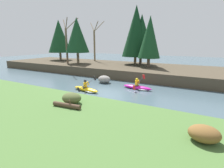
# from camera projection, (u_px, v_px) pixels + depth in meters

# --- Properties ---
(ground_plane) EXTENTS (90.00, 90.00, 0.00)m
(ground_plane) POSITION_uv_depth(u_px,v_px,m) (104.00, 93.00, 14.23)
(ground_plane) COLOR #425660
(riverbank_near) EXTENTS (44.00, 6.76, 0.72)m
(riverbank_near) POSITION_uv_depth(u_px,v_px,m) (39.00, 117.00, 8.85)
(riverbank_near) COLOR #476B33
(riverbank_near) RESTS_ON ground
(riverbank_far) EXTENTS (44.00, 9.03, 1.09)m
(riverbank_far) POSITION_uv_depth(u_px,v_px,m) (143.00, 71.00, 22.22)
(riverbank_far) COLOR #473D2D
(riverbank_far) RESTS_ON ground
(conifer_tree_far_left) EXTENTS (3.76, 3.76, 6.60)m
(conifer_tree_far_left) POSITION_uv_depth(u_px,v_px,m) (59.00, 36.00, 29.19)
(conifer_tree_far_left) COLOR #7A664C
(conifer_tree_far_left) RESTS_ON riverbank_far
(conifer_tree_left) EXTENTS (3.33, 3.33, 6.36)m
(conifer_tree_left) POSITION_uv_depth(u_px,v_px,m) (77.00, 35.00, 24.34)
(conifer_tree_left) COLOR #7A664C
(conifer_tree_left) RESTS_ON riverbank_far
(conifer_tree_mid_left) EXTENTS (3.67, 3.67, 7.72)m
(conifer_tree_mid_left) POSITION_uv_depth(u_px,v_px,m) (136.00, 31.00, 23.15)
(conifer_tree_mid_left) COLOR #7A664C
(conifer_tree_mid_left) RESTS_ON riverbank_far
(conifer_tree_centre) EXTENTS (3.21, 3.21, 6.57)m
(conifer_tree_centre) POSITION_uv_depth(u_px,v_px,m) (141.00, 34.00, 23.21)
(conifer_tree_centre) COLOR brown
(conifer_tree_centre) RESTS_ON riverbank_far
(conifer_tree_mid_right) EXTENTS (2.65, 2.65, 6.03)m
(conifer_tree_mid_right) POSITION_uv_depth(u_px,v_px,m) (150.00, 37.00, 20.58)
(conifer_tree_mid_right) COLOR brown
(conifer_tree_mid_right) RESTS_ON riverbank_far
(bare_tree_upstream) EXTENTS (3.56, 3.52, 6.46)m
(bare_tree_upstream) POSITION_uv_depth(u_px,v_px,m) (67.00, 42.00, 24.79)
(bare_tree_upstream) COLOR brown
(bare_tree_upstream) RESTS_ON riverbank_far
(bare_tree_mid_upstream) EXTENTS (3.52, 3.48, 6.39)m
(bare_tree_mid_upstream) POSITION_uv_depth(u_px,v_px,m) (95.00, 42.00, 28.06)
(bare_tree_mid_upstream) COLOR #7A664C
(bare_tree_mid_upstream) RESTS_ON riverbank_far
(shrub_clump_second) EXTENTS (1.13, 0.94, 0.61)m
(shrub_clump_second) POSITION_uv_depth(u_px,v_px,m) (72.00, 98.00, 9.76)
(shrub_clump_second) COLOR #4C562D
(shrub_clump_second) RESTS_ON riverbank_near
(shrub_clump_third) EXTENTS (1.05, 0.88, 0.57)m
(shrub_clump_third) POSITION_uv_depth(u_px,v_px,m) (204.00, 134.00, 5.99)
(shrub_clump_third) COLOR brown
(shrub_clump_third) RESTS_ON riverbank_near
(kayaker_lead) EXTENTS (2.79, 2.07, 1.20)m
(kayaker_lead) POSITION_uv_depth(u_px,v_px,m) (138.00, 87.00, 15.44)
(kayaker_lead) COLOR #C61999
(kayaker_lead) RESTS_ON ground
(kayaker_middle) EXTENTS (2.80, 2.07, 1.20)m
(kayaker_middle) POSITION_uv_depth(u_px,v_px,m) (87.00, 89.00, 14.79)
(kayaker_middle) COLOR yellow
(kayaker_middle) RESTS_ON ground
(boulder_midstream) EXTENTS (1.34, 1.05, 0.76)m
(boulder_midstream) POSITION_uv_depth(u_px,v_px,m) (104.00, 79.00, 17.88)
(boulder_midstream) COLOR gray
(boulder_midstream) RESTS_ON ground
(driftwood_log) EXTENTS (1.67, 0.40, 0.44)m
(driftwood_log) POSITION_uv_depth(u_px,v_px,m) (67.00, 105.00, 9.16)
(driftwood_log) COLOR #4C3828
(driftwood_log) RESTS_ON riverbank_near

